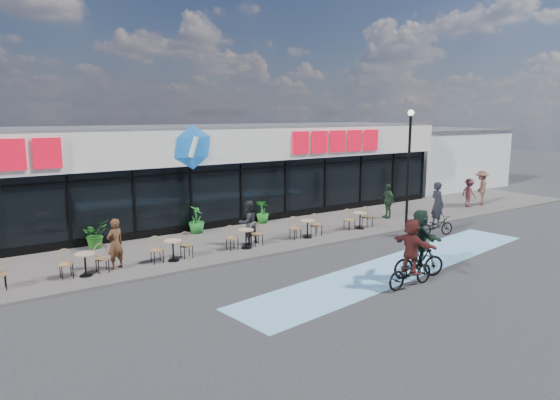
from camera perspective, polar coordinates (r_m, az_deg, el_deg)
name	(u,v)px	position (r m, az deg, el deg)	size (l,w,h in m)	color
ground	(282,275)	(16.44, 0.19, -8.61)	(120.00, 120.00, 0.00)	#28282B
sidewalk	(218,244)	(20.14, -7.07, -5.04)	(44.00, 5.00, 0.10)	#554F4C
bike_lane	(402,266)	(17.89, 13.72, -7.33)	(14.00, 2.20, 0.01)	#6CA8CD
building	(165,174)	(24.61, -12.96, 2.93)	(30.60, 6.57, 4.75)	black
neighbour_building	(429,157)	(37.91, 16.72, 4.72)	(9.20, 7.20, 4.11)	white
lamp_post	(409,158)	(23.04, 14.52, 4.62)	(0.28, 0.28, 5.27)	black
bistro_set_2	(84,261)	(17.18, -21.45, -6.55)	(1.54, 0.62, 0.90)	tan
bistro_set_3	(172,248)	(18.00, -12.23, -5.34)	(1.54, 0.62, 0.90)	tan
bistro_set_4	(245,236)	(19.24, -4.04, -4.14)	(1.54, 0.62, 0.90)	tan
bistro_set_5	(306,226)	(20.83, 3.01, -3.04)	(1.54, 0.62, 0.90)	tan
bistro_set_6	(359,218)	(22.70, 8.97, -2.07)	(1.54, 0.62, 0.90)	tan
potted_plant_left	(95,234)	(20.46, -20.38, -3.68)	(0.96, 0.83, 1.07)	#1D5718
potted_plant_mid	(263,212)	(23.50, -2.00, -1.34)	(0.60, 0.60, 1.08)	#206F1F
potted_plant_right	(197,220)	(21.80, -9.52, -2.21)	(0.67, 0.67, 1.19)	#1F6D25
patron_left	(115,244)	(17.44, -18.32, -4.78)	(0.62, 0.41, 1.70)	#4B2D1A
patron_right	(248,222)	(19.73, -3.68, -2.56)	(0.84, 0.66, 1.73)	black
pedestrian_a	(388,201)	(25.12, 12.20, -0.11)	(1.00, 0.41, 1.70)	#1C3320
pedestrian_b	(469,193)	(29.43, 20.80, 0.79)	(1.01, 0.58, 1.57)	#542B2F
pedestrian_c	(481,188)	(30.30, 22.01, 1.32)	(1.26, 0.72, 1.95)	brown
cyclist_a	(420,246)	(16.53, 15.68, -5.13)	(1.85, 1.74, 2.24)	black
cyclist_b	(437,217)	(22.37, 17.47, -1.87)	(1.77, 0.95, 2.35)	black
cyclist_c	(411,258)	(15.63, 14.74, -6.45)	(1.87, 1.57, 2.13)	black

